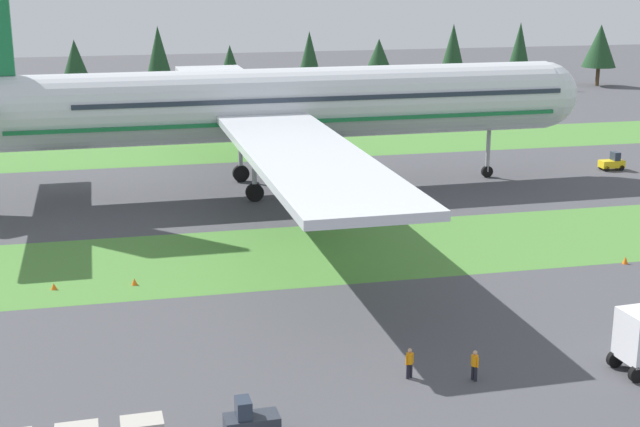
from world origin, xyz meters
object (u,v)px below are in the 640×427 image
object	(u,v)px
taxiway_marker_0	(54,286)
ground_crew_loader	(410,362)
pushback_tractor	(612,163)
taxiway_marker_2	(625,260)
baggage_tug	(250,421)
airliner	(270,104)
taxiway_marker_1	(134,282)
ground_crew_marshaller	(475,364)

from	to	relation	value
taxiway_marker_0	ground_crew_loader	bearing A→B (deg)	-43.88
pushback_tractor	taxiway_marker_2	distance (m)	33.39
ground_crew_loader	pushback_tractor	bearing A→B (deg)	25.27
ground_crew_loader	taxiway_marker_0	distance (m)	27.08
pushback_tractor	ground_crew_loader	xyz separation A→B (m)	(-37.81, -44.34, 0.13)
baggage_tug	taxiway_marker_0	distance (m)	25.23
airliner	taxiway_marker_1	xyz separation A→B (m)	(-14.17, -25.33, -8.29)
pushback_tractor	airliner	bearing A→B (deg)	90.00
pushback_tractor	taxiway_marker_1	world-z (taller)	pushback_tractor
taxiway_marker_0	taxiway_marker_2	world-z (taller)	taxiway_marker_2
pushback_tractor	taxiway_marker_0	xyz separation A→B (m)	(-57.32, -25.58, -0.59)
ground_crew_loader	taxiway_marker_0	size ratio (longest dim) A/B	3.80
pushback_tractor	taxiway_marker_0	size ratio (longest dim) A/B	5.73
airliner	taxiway_marker_2	world-z (taller)	airliner
airliner	taxiway_marker_1	distance (m)	30.19
pushback_tractor	ground_crew_loader	size ratio (longest dim) A/B	1.51
ground_crew_marshaller	taxiway_marker_0	bearing A→B (deg)	28.15
taxiway_marker_0	airliner	bearing A→B (deg)	51.90
taxiway_marker_2	ground_crew_marshaller	bearing A→B (deg)	-139.24
taxiway_marker_0	taxiway_marker_2	size ratio (longest dim) A/B	0.80
baggage_tug	ground_crew_marshaller	bearing A→B (deg)	102.74
ground_crew_loader	taxiway_marker_0	world-z (taller)	ground_crew_loader
pushback_tractor	taxiway_marker_2	world-z (taller)	pushback_tractor
airliner	baggage_tug	size ratio (longest dim) A/B	30.23
taxiway_marker_1	taxiway_marker_2	xyz separation A→B (m)	(35.97, -3.47, 0.04)
ground_crew_loader	taxiway_marker_1	xyz separation A→B (m)	(-14.06, 18.44, -0.70)
taxiway_marker_1	baggage_tug	bearing A→B (deg)	-78.28
baggage_tug	taxiway_marker_0	bearing A→B (deg)	-157.98
ground_crew_loader	taxiway_marker_2	world-z (taller)	ground_crew_loader
taxiway_marker_0	baggage_tug	bearing A→B (deg)	-66.22
taxiway_marker_2	baggage_tug	bearing A→B (deg)	-148.30
taxiway_marker_0	taxiway_marker_1	bearing A→B (deg)	-3.32
pushback_tractor	ground_crew_loader	distance (m)	58.27
pushback_tractor	ground_crew_marshaller	xyz separation A→B (m)	(-34.49, -45.39, 0.13)
baggage_tug	ground_crew_loader	world-z (taller)	baggage_tug
pushback_tractor	baggage_tug	bearing A→B (deg)	135.05
airliner	ground_crew_loader	bearing A→B (deg)	-1.00
airliner	ground_crew_marshaller	bearing A→B (deg)	3.24
airliner	baggage_tug	xyz separation A→B (m)	(-9.45, -48.10, -7.71)
ground_crew_loader	taxiway_marker_2	size ratio (longest dim) A/B	3.04
airliner	ground_crew_marshaller	size ratio (longest dim) A/B	45.85
ground_crew_marshaller	ground_crew_loader	world-z (taller)	same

